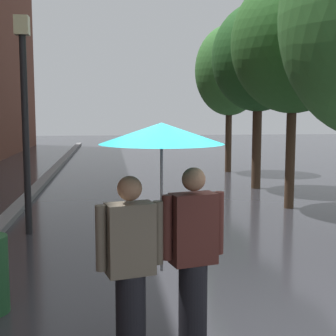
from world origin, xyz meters
TOP-DOWN VIEW (x-y plane):
  - kerb_strip at (-3.20, 10.00)m, footprint 0.30×36.00m
  - street_tree_1 at (2.90, 6.13)m, footprint 2.75×2.75m
  - street_tree_2 at (3.00, 8.95)m, footprint 2.61×2.61m
  - street_tree_3 at (3.12, 12.68)m, footprint 2.46×2.46m
  - couple_under_umbrella at (-0.69, -0.12)m, footprint 1.14×1.07m
  - street_lamp_post at (-2.60, 4.47)m, footprint 0.24×0.24m

SIDE VIEW (x-z plane):
  - kerb_strip at x=-3.20m, z-range 0.00..0.12m
  - couple_under_umbrella at x=-0.69m, z-range 0.32..2.41m
  - street_lamp_post at x=-2.60m, z-range 0.35..4.16m
  - street_tree_3 at x=3.12m, z-range 1.01..6.25m
  - street_tree_2 at x=3.00m, z-range 1.07..6.26m
  - street_tree_1 at x=2.90m, z-range 1.06..6.29m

